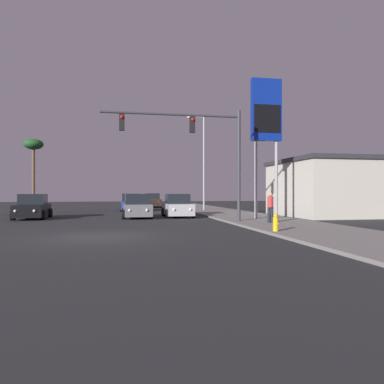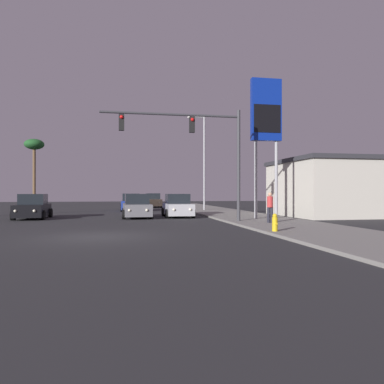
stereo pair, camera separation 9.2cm
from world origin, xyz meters
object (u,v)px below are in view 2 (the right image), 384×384
object	(u,v)px
traffic_light_mast	(200,141)
fire_hydrant	(275,223)
car_tan	(153,201)
palm_tree_far	(34,148)
car_silver	(178,206)
car_grey	(137,207)
pedestrian_on_sidewalk	(270,206)
car_black	(33,207)
car_blue	(131,203)
street_lamp	(203,158)
gas_station_sign	(266,118)

from	to	relation	value
traffic_light_mast	fire_hydrant	bearing A→B (deg)	-71.00
car_tan	palm_tree_far	size ratio (longest dim) A/B	0.51
traffic_light_mast	fire_hydrant	distance (m)	7.63
car_silver	car_grey	world-z (taller)	same
car_silver	pedestrian_on_sidewalk	distance (m)	8.53
car_black	car_silver	bearing A→B (deg)	178.10
car_silver	pedestrian_on_sidewalk	size ratio (longest dim) A/B	2.58
car_black	palm_tree_far	world-z (taller)	palm_tree_far
car_blue	palm_tree_far	xyz separation A→B (m)	(-11.67, 12.79, 6.58)
car_tan	street_lamp	bearing A→B (deg)	109.00
car_tan	fire_hydrant	distance (m)	30.43
car_black	fire_hydrant	bearing A→B (deg)	134.50
gas_station_sign	palm_tree_far	bearing A→B (deg)	126.81
car_black	traffic_light_mast	xyz separation A→B (m)	(10.35, -5.87, 4.00)
street_lamp	car_silver	bearing A→B (deg)	-114.46
car_tan	traffic_light_mast	world-z (taller)	traffic_light_mast
car_black	palm_tree_far	xyz separation A→B (m)	(-4.84, 22.53, 6.58)
fire_hydrant	palm_tree_far	bearing A→B (deg)	116.64
car_silver	street_lamp	bearing A→B (deg)	-114.24
car_silver	traffic_light_mast	bearing A→B (deg)	94.31
car_grey	palm_tree_far	bearing A→B (deg)	-64.32
gas_station_sign	car_black	bearing A→B (deg)	164.78
car_blue	fire_hydrant	xyz separation A→B (m)	(5.57, -21.58, -0.27)
car_blue	pedestrian_on_sidewalk	size ratio (longest dim) A/B	2.60
street_lamp	pedestrian_on_sidewalk	xyz separation A→B (m)	(0.42, -15.46, -4.08)
pedestrian_on_sidewalk	car_grey	bearing A→B (deg)	134.32
car_tan	street_lamp	xyz separation A→B (m)	(3.93, -10.53, 4.36)
gas_station_sign	pedestrian_on_sidewalk	size ratio (longest dim) A/B	5.39
pedestrian_on_sidewalk	palm_tree_far	distance (m)	36.01
car_black	gas_station_sign	bearing A→B (deg)	162.95
car_grey	gas_station_sign	xyz separation A→B (m)	(8.12, -3.74, 5.86)
car_silver	car_tan	world-z (taller)	same
car_black	palm_tree_far	bearing A→B (deg)	-79.70
car_black	street_lamp	distance (m)	16.29
car_tan	traffic_light_mast	distance (m)	24.67
car_grey	car_black	world-z (taller)	same
pedestrian_on_sidewalk	street_lamp	bearing A→B (deg)	91.56
car_blue	car_tan	distance (m)	9.16
car_blue	pedestrian_on_sidewalk	xyz separation A→B (m)	(7.13, -17.26, 0.27)
car_grey	street_lamp	distance (m)	11.45
car_blue	car_grey	bearing A→B (deg)	92.85
car_blue	car_grey	size ratio (longest dim) A/B	1.00
traffic_light_mast	street_lamp	size ratio (longest dim) A/B	0.89
car_silver	car_black	distance (m)	9.93
gas_station_sign	pedestrian_on_sidewalk	distance (m)	6.64
car_grey	pedestrian_on_sidewalk	xyz separation A→B (m)	(6.98, -7.15, 0.27)
car_grey	traffic_light_mast	size ratio (longest dim) A/B	0.54
gas_station_sign	fire_hydrant	world-z (taller)	gas_station_sign
car_black	palm_tree_far	size ratio (longest dim) A/B	0.51
street_lamp	palm_tree_far	size ratio (longest dim) A/B	1.06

